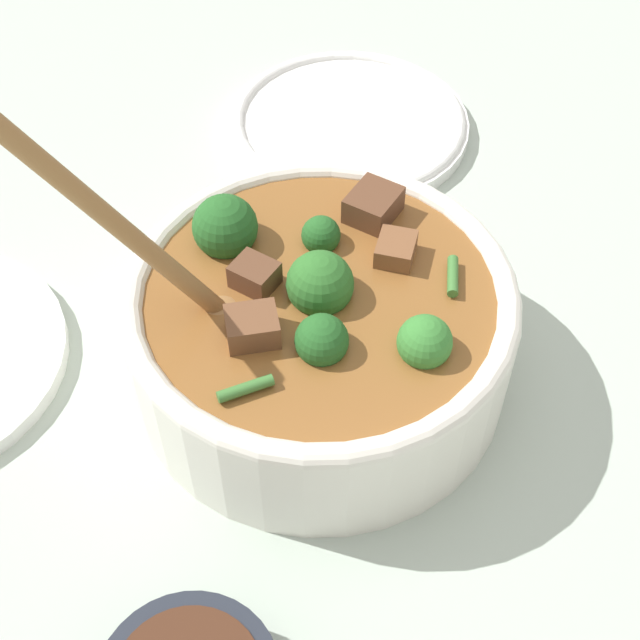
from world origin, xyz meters
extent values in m
plane|color=#ADBCAD|center=(0.00, 0.00, 0.00)|extent=(4.00, 4.00, 0.00)
cylinder|color=white|center=(0.00, 0.00, 0.04)|extent=(0.25, 0.25, 0.08)
torus|color=white|center=(0.00, 0.00, 0.08)|extent=(0.25, 0.25, 0.02)
cylinder|color=brown|center=(0.00, 0.00, 0.06)|extent=(0.23, 0.23, 0.04)
sphere|color=#235B23|center=(-0.01, -0.04, 0.09)|extent=(0.03, 0.03, 0.03)
cylinder|color=#6B9956|center=(-0.01, -0.04, 0.07)|extent=(0.01, 0.01, 0.01)
sphere|color=#2D6B28|center=(0.00, 0.00, 0.09)|extent=(0.04, 0.04, 0.04)
cylinder|color=#6B9956|center=(0.00, 0.00, 0.06)|extent=(0.01, 0.01, 0.02)
sphere|color=#387F33|center=(-0.04, 0.06, 0.09)|extent=(0.03, 0.03, 0.03)
cylinder|color=#6B9956|center=(-0.04, 0.06, 0.06)|extent=(0.01, 0.01, 0.01)
sphere|color=#235B23|center=(0.01, 0.04, 0.09)|extent=(0.03, 0.03, 0.03)
cylinder|color=#6B9956|center=(0.01, 0.04, 0.07)|extent=(0.01, 0.01, 0.01)
sphere|color=#235B23|center=(0.04, -0.06, 0.09)|extent=(0.04, 0.04, 0.04)
cylinder|color=#6B9956|center=(0.04, -0.06, 0.06)|extent=(0.02, 0.02, 0.02)
cube|color=brown|center=(-0.06, -0.06, 0.09)|extent=(0.05, 0.05, 0.03)
cube|color=brown|center=(0.05, 0.02, 0.09)|extent=(0.03, 0.03, 0.02)
cube|color=brown|center=(-0.06, -0.01, 0.09)|extent=(0.04, 0.04, 0.02)
cube|color=brown|center=(0.04, -0.02, 0.09)|extent=(0.03, 0.04, 0.02)
cylinder|color=#3D7533|center=(0.06, 0.06, 0.09)|extent=(0.03, 0.01, 0.01)
cylinder|color=#3D7533|center=(-0.08, 0.02, 0.09)|extent=(0.02, 0.03, 0.01)
ellipsoid|color=olive|center=(0.06, -0.01, 0.08)|extent=(0.04, 0.03, 0.01)
cylinder|color=olive|center=(0.11, -0.02, 0.16)|extent=(0.11, 0.03, 0.16)
cylinder|color=white|center=(-0.11, -0.25, 0.01)|extent=(0.21, 0.21, 0.01)
torus|color=white|center=(-0.11, -0.25, 0.01)|extent=(0.21, 0.21, 0.01)
camera|label=1|loc=(0.12, 0.35, 0.50)|focal=50.00mm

